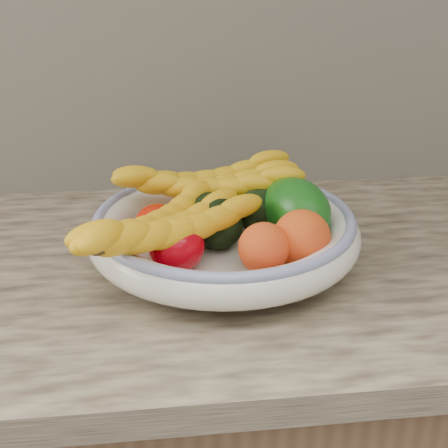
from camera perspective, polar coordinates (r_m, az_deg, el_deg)
fruit_bowl at (r=0.90m, az=0.00°, el=-0.67°), size 0.39×0.39×0.08m
clementine_back_left at (r=0.99m, az=-2.24°, el=2.02°), size 0.06×0.06×0.05m
clementine_back_right at (r=1.01m, az=0.19°, el=2.46°), size 0.06×0.06×0.04m
clementine_back_mid at (r=0.96m, az=-0.83°, el=1.37°), size 0.06×0.06×0.05m
tomato_left at (r=0.89m, az=-6.09°, el=-0.10°), size 0.07×0.07×0.06m
tomato_near_left at (r=0.83m, az=-4.36°, el=-2.06°), size 0.08×0.08×0.07m
avocado_center at (r=0.90m, az=-1.01°, el=0.31°), size 0.11×0.13×0.08m
avocado_right at (r=0.94m, az=3.44°, el=1.55°), size 0.12×0.12×0.07m
green_mango at (r=0.91m, az=6.57°, el=1.33°), size 0.15×0.16×0.11m
peach_front at (r=0.81m, az=3.66°, el=-2.20°), size 0.08×0.08×0.07m
peach_right at (r=0.84m, az=7.12°, el=-1.30°), size 0.09×0.09×0.08m
banana_bunch_back at (r=0.95m, az=-1.55°, el=3.38°), size 0.31×0.13×0.09m
banana_bunch_front at (r=0.82m, az=-5.47°, el=-0.77°), size 0.31×0.30×0.09m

